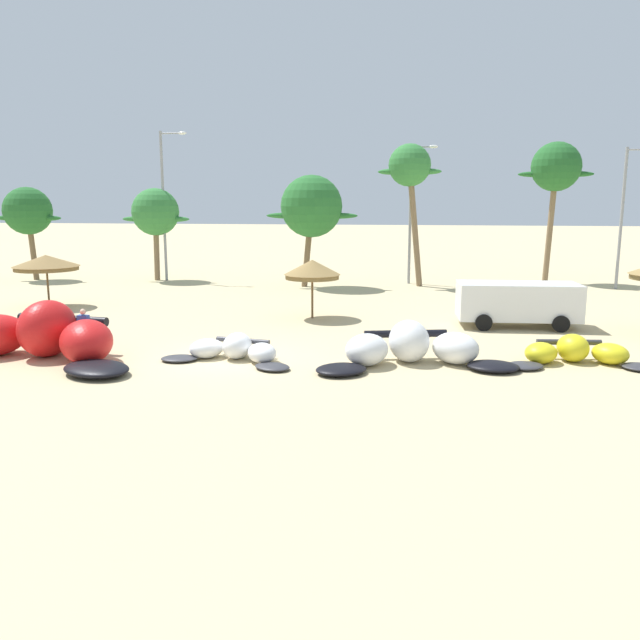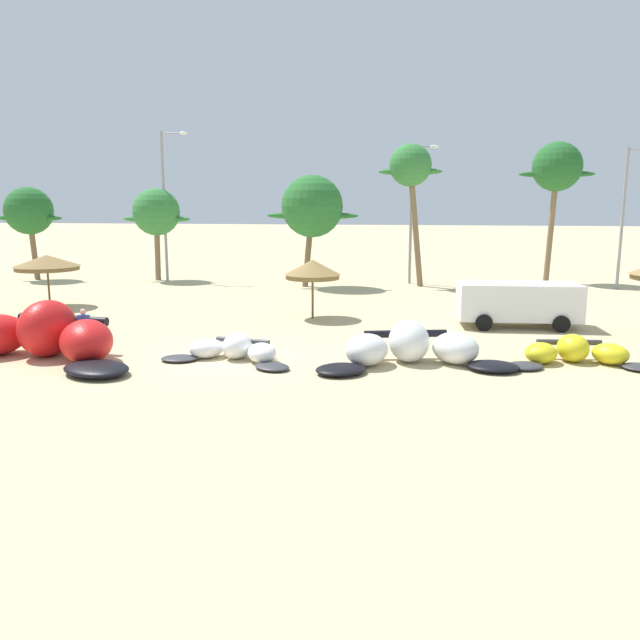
{
  "view_description": "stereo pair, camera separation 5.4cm",
  "coord_description": "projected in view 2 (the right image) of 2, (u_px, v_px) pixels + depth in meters",
  "views": [
    {
      "loc": [
        6.29,
        -20.18,
        5.14
      ],
      "look_at": [
        2.89,
        2.0,
        1.0
      ],
      "focal_mm": 35.81,
      "sensor_mm": 36.0,
      "label": 1
    },
    {
      "loc": [
        6.35,
        -20.17,
        5.14
      ],
      "look_at": [
        2.89,
        2.0,
        1.0
      ],
      "focal_mm": 35.81,
      "sensor_mm": 36.0,
      "label": 2
    }
  ],
  "objects": [
    {
      "name": "lamppost_west",
      "position": [
        166.0,
        199.0,
        41.79
      ],
      "size": [
        1.85,
        0.24,
        9.67
      ],
      "color": "gray",
      "rests_on": "ground"
    },
    {
      "name": "lamppost_west_center",
      "position": [
        413.0,
        207.0,
        40.19
      ],
      "size": [
        1.69,
        0.24,
        8.69
      ],
      "color": "gray",
      "rests_on": "ground"
    },
    {
      "name": "palm_left",
      "position": [
        156.0,
        213.0,
        42.09
      ],
      "size": [
        4.65,
        3.1,
        6.08
      ],
      "color": "#7F6647",
      "rests_on": "ground"
    },
    {
      "name": "kite_left_of_center",
      "position": [
        234.0,
        350.0,
        21.06
      ],
      "size": [
        4.69,
        2.59,
        0.87
      ],
      "color": "#333338",
      "rests_on": "ground"
    },
    {
      "name": "palm_center_left",
      "position": [
        411.0,
        169.0,
        38.62
      ],
      "size": [
        3.85,
        2.56,
        8.65
      ],
      "color": "#7F6647",
      "rests_on": "ground"
    },
    {
      "name": "beach_umbrella_near_van",
      "position": [
        47.0,
        262.0,
        31.5
      ],
      "size": [
        3.19,
        3.19,
        2.6
      ],
      "color": "brown",
      "rests_on": "ground"
    },
    {
      "name": "lamppost_east_center",
      "position": [
        626.0,
        210.0,
        37.53
      ],
      "size": [
        1.83,
        0.24,
        8.31
      ],
      "color": "gray",
      "rests_on": "ground"
    },
    {
      "name": "beach_umbrella_middle",
      "position": [
        313.0,
        269.0,
        28.4
      ],
      "size": [
        2.53,
        2.53,
        2.64
      ],
      "color": "brown",
      "rests_on": "ground"
    },
    {
      "name": "palm_left_of_gap",
      "position": [
        312.0,
        207.0,
        38.7
      ],
      "size": [
        5.64,
        3.76,
        6.8
      ],
      "color": "brown",
      "rests_on": "ground"
    },
    {
      "name": "kite_center",
      "position": [
        411.0,
        348.0,
        20.48
      ],
      "size": [
        6.53,
        3.84,
        1.38
      ],
      "color": "black",
      "rests_on": "ground"
    },
    {
      "name": "palm_center_right",
      "position": [
        557.0,
        169.0,
        40.53
      ],
      "size": [
        4.68,
        3.12,
        8.95
      ],
      "color": "#7F6647",
      "rests_on": "ground"
    },
    {
      "name": "kite_left",
      "position": [
        39.0,
        337.0,
        21.17
      ],
      "size": [
        8.66,
        4.52,
        1.91
      ],
      "color": "black",
      "rests_on": "ground"
    },
    {
      "name": "kite_right_of_center",
      "position": [
        575.0,
        353.0,
        20.62
      ],
      "size": [
        5.05,
        2.54,
        0.91
      ],
      "color": "#333338",
      "rests_on": "ground"
    },
    {
      "name": "palm_leftmost",
      "position": [
        29.0,
        212.0,
        42.42
      ],
      "size": [
        4.72,
        3.15,
        6.17
      ],
      "color": "brown",
      "rests_on": "ground"
    },
    {
      "name": "person_near_kites",
      "position": [
        84.0,
        332.0,
        21.58
      ],
      "size": [
        0.36,
        0.24,
        1.62
      ],
      "color": "#383842",
      "rests_on": "ground"
    },
    {
      "name": "parked_van",
      "position": [
        515.0,
        301.0,
        26.63
      ],
      "size": [
        5.02,
        2.53,
        1.84
      ],
      "color": "white",
      "rests_on": "ground"
    },
    {
      "name": "ground_plane",
      "position": [
        226.0,
        357.0,
        21.49
      ],
      "size": [
        260.0,
        260.0,
        0.0
      ],
      "primitive_type": "plane",
      "color": "#C6B284"
    }
  ]
}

